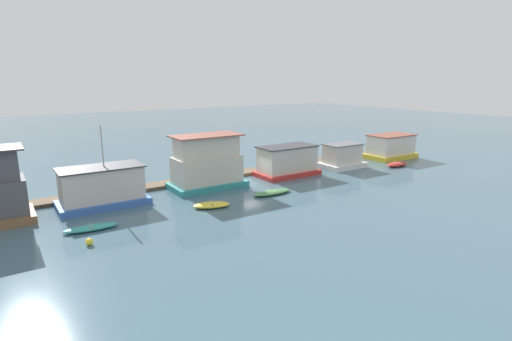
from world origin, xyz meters
TOP-DOWN VIEW (x-y plane):
  - ground_plane at (0.00, 0.00)m, footprint 200.00×200.00m
  - dock_walkway at (0.00, 3.42)m, footprint 59.60×2.17m
  - houseboat_blue at (-15.01, 0.27)m, footprint 7.38×3.96m
  - houseboat_teal at (-4.88, 0.48)m, footprint 7.39×4.16m
  - houseboat_red at (5.00, 0.17)m, footprint 7.13×3.80m
  - houseboat_white at (13.11, -0.39)m, footprint 5.47×3.59m
  - houseboat_yellow at (22.87, 0.11)m, footprint 6.87×4.09m
  - dinghy_teal at (-17.20, -5.32)m, footprint 3.87×1.43m
  - dinghy_yellow at (-7.50, -5.47)m, footprint 3.41×2.41m
  - dinghy_green at (-0.88, -5.09)m, footprint 4.11×1.51m
  - dinghy_red at (19.23, -3.81)m, footprint 3.36×1.42m
  - mooring_post_near_left at (7.42, 2.08)m, footprint 0.23×0.23m
  - mooring_post_centre at (-14.66, 2.08)m, footprint 0.22×0.22m
  - mooring_post_far_left at (-0.35, 2.08)m, footprint 0.32×0.32m
  - buoy_yellow at (-17.86, -8.04)m, footprint 0.48×0.48m

SIDE VIEW (x-z plane):
  - ground_plane at x=0.00m, z-range 0.00..0.00m
  - dock_walkway at x=0.00m, z-range 0.00..0.30m
  - dinghy_green at x=-0.88m, z-range 0.00..0.35m
  - dinghy_teal at x=-17.20m, z-range 0.00..0.40m
  - dinghy_yellow at x=-7.50m, z-range 0.00..0.45m
  - buoy_yellow at x=-17.86m, z-range 0.00..0.48m
  - dinghy_red at x=19.23m, z-range 0.00..0.54m
  - mooring_post_far_left at x=-0.35m, z-range 0.00..1.67m
  - mooring_post_centre at x=-14.66m, z-range 0.00..1.74m
  - mooring_post_near_left at x=7.42m, z-range 0.00..2.02m
  - houseboat_white at x=13.11m, z-range -0.15..2.79m
  - houseboat_yellow at x=22.87m, z-range -0.08..3.18m
  - houseboat_red at x=5.00m, z-range -0.07..3.28m
  - houseboat_blue at x=-15.01m, z-range -1.84..5.09m
  - houseboat_teal at x=-4.88m, z-range -0.24..5.09m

